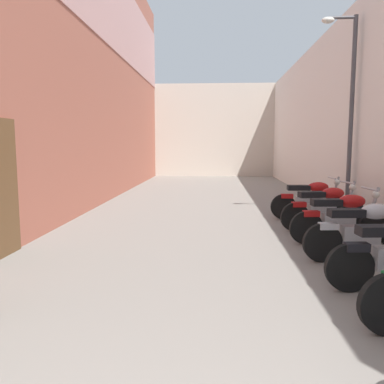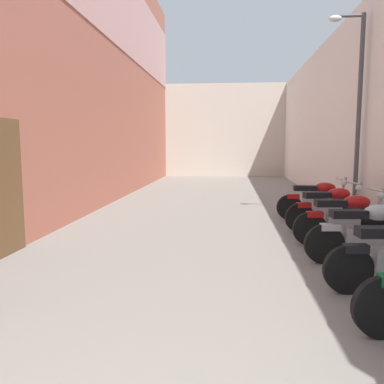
{
  "view_description": "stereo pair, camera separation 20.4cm",
  "coord_description": "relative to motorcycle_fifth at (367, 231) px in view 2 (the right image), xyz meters",
  "views": [
    {
      "loc": [
        0.09,
        -0.24,
        1.79
      ],
      "look_at": [
        -0.25,
        5.46,
        1.09
      ],
      "focal_mm": 36.6,
      "sensor_mm": 36.0,
      "label": 1
    },
    {
      "loc": [
        0.3,
        -0.22,
        1.79
      ],
      "look_at": [
        -0.25,
        5.46,
        1.09
      ],
      "focal_mm": 36.6,
      "sensor_mm": 36.0,
      "label": 2
    }
  ],
  "objects": [
    {
      "name": "ground_plane",
      "position": [
        -2.36,
        3.11,
        -0.5
      ],
      "size": [
        37.69,
        37.69,
        0.0
      ],
      "primitive_type": "plane",
      "color": "gray"
    },
    {
      "name": "building_left",
      "position": [
        -5.85,
        5.07,
        3.89
      ],
      "size": [
        0.45,
        21.69,
        8.71
      ],
      "color": "#B76651",
      "rests_on": "ground"
    },
    {
      "name": "building_right",
      "position": [
        1.14,
        5.11,
        2.03
      ],
      "size": [
        0.45,
        21.69,
        5.06
      ],
      "color": "silver",
      "rests_on": "ground"
    },
    {
      "name": "building_far_end",
      "position": [
        -2.36,
        16.95,
        2.05
      ],
      "size": [
        9.59,
        2.0,
        5.09
      ],
      "primitive_type": "cube",
      "color": "beige",
      "rests_on": "ground"
    },
    {
      "name": "motorcycle_fifth",
      "position": [
        0.0,
        0.0,
        0.0
      ],
      "size": [
        1.85,
        0.58,
        1.04
      ],
      "color": "black",
      "rests_on": "ground"
    },
    {
      "name": "motorcycle_sixth",
      "position": [
        0.0,
        1.07,
        0.0
      ],
      "size": [
        1.85,
        0.58,
        1.04
      ],
      "color": "black",
      "rests_on": "ground"
    },
    {
      "name": "motorcycle_seventh",
      "position": [
        -0.0,
        2.19,
        0.0
      ],
      "size": [
        1.83,
        0.58,
        1.04
      ],
      "color": "black",
      "rests_on": "ground"
    },
    {
      "name": "motorcycle_eighth",
      "position": [
        0.0,
        3.39,
        0.0
      ],
      "size": [
        1.85,
        0.58,
        1.04
      ],
      "color": "black",
      "rests_on": "ground"
    },
    {
      "name": "street_lamp",
      "position": [
        0.7,
        3.2,
        2.2
      ],
      "size": [
        0.79,
        0.18,
        4.6
      ],
      "color": "#47474C",
      "rests_on": "ground"
    }
  ]
}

